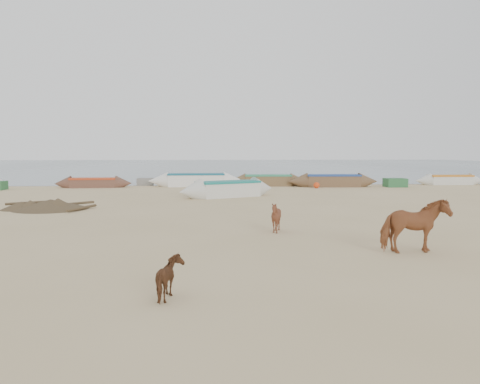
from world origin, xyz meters
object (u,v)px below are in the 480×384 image
object	(u,v)px
cow_adult	(414,226)
calf_front	(276,217)
calf_right	(171,278)
near_canoe	(228,189)

from	to	relation	value
cow_adult	calf_front	bearing A→B (deg)	38.42
calf_right	near_canoe	size ratio (longest dim) A/B	0.12
calf_front	near_canoe	xyz separation A→B (m)	(-0.96, 12.14, -0.04)
cow_adult	calf_right	world-z (taller)	cow_adult
calf_right	near_canoe	distance (m)	18.91
calf_front	near_canoe	distance (m)	12.18
calf_front	calf_right	xyz separation A→B (m)	(-2.87, -6.67, -0.13)
cow_adult	near_canoe	distance (m)	15.99
cow_adult	near_canoe	bearing A→B (deg)	10.23
calf_front	calf_right	distance (m)	7.27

